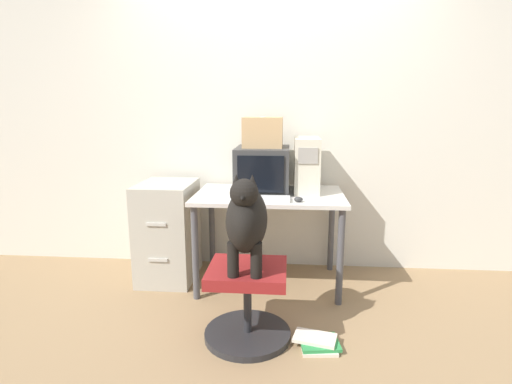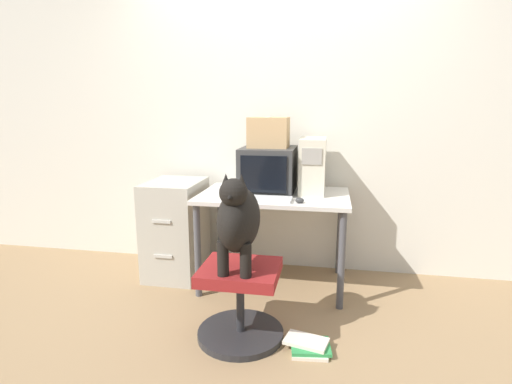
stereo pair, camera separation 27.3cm
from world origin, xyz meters
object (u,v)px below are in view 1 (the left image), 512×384
(filing_cabinet, at_px, (168,231))
(cardboard_box, at_px, (263,132))
(dog, at_px, (246,219))
(book_stack_floor, at_px, (318,342))
(pc_tower, at_px, (307,165))
(keyboard, at_px, (257,199))
(crt_monitor, at_px, (263,169))
(office_chair, at_px, (248,301))

(filing_cabinet, height_order, cardboard_box, cardboard_box)
(filing_cabinet, bearing_deg, dog, -49.48)
(dog, bearing_deg, book_stack_floor, -5.18)
(pc_tower, xyz_separation_m, dog, (-0.38, -0.94, -0.18))
(keyboard, xyz_separation_m, book_stack_floor, (0.42, -0.62, -0.73))
(pc_tower, distance_m, dog, 1.03)
(book_stack_floor, bearing_deg, cardboard_box, 112.39)
(book_stack_floor, bearing_deg, crt_monitor, 112.47)
(pc_tower, relative_size, dog, 0.72)
(office_chair, xyz_separation_m, book_stack_floor, (0.43, -0.07, -0.21))
(dog, xyz_separation_m, cardboard_box, (0.03, 0.92, 0.44))
(crt_monitor, bearing_deg, keyboard, -93.51)
(pc_tower, bearing_deg, crt_monitor, -175.88)
(pc_tower, bearing_deg, cardboard_box, -176.52)
(crt_monitor, bearing_deg, cardboard_box, 90.00)
(dog, height_order, filing_cabinet, dog)
(book_stack_floor, bearing_deg, office_chair, 170.45)
(filing_cabinet, xyz_separation_m, book_stack_floor, (1.17, -0.91, -0.37))
(keyboard, xyz_separation_m, office_chair, (-0.01, -0.55, -0.52))
(crt_monitor, relative_size, office_chair, 0.90)
(crt_monitor, relative_size, filing_cabinet, 0.60)
(pc_tower, relative_size, cardboard_box, 1.40)
(filing_cabinet, bearing_deg, keyboard, -20.76)
(filing_cabinet, relative_size, cardboard_box, 2.65)
(dog, relative_size, filing_cabinet, 0.73)
(office_chair, distance_m, book_stack_floor, 0.48)
(cardboard_box, xyz_separation_m, book_stack_floor, (0.40, -0.96, -1.18))
(dog, bearing_deg, crt_monitor, 88.05)
(pc_tower, bearing_deg, dog, -111.76)
(filing_cabinet, bearing_deg, book_stack_floor, -37.83)
(crt_monitor, distance_m, dog, 0.93)
(pc_tower, height_order, cardboard_box, cardboard_box)
(keyboard, distance_m, dog, 0.58)
(crt_monitor, distance_m, office_chair, 1.11)
(cardboard_box, distance_m, book_stack_floor, 1.57)
(cardboard_box, relative_size, book_stack_floor, 1.04)
(office_chair, relative_size, book_stack_floor, 1.84)
(crt_monitor, xyz_separation_m, dog, (-0.03, -0.92, -0.15))
(pc_tower, relative_size, keyboard, 0.89)
(cardboard_box, height_order, book_stack_floor, cardboard_box)
(crt_monitor, xyz_separation_m, cardboard_box, (0.00, 0.00, 0.29))
(office_chair, bearing_deg, keyboard, 88.89)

